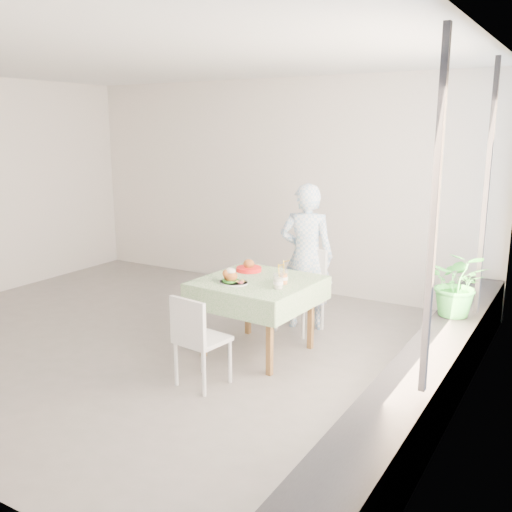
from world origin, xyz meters
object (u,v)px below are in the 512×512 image
Objects in this scene: chair_far at (300,306)px; cafe_table at (258,308)px; diner at (306,257)px; juice_cup_orange at (283,277)px; main_dish at (232,278)px; potted_plant at (458,283)px; chair_near at (202,357)px.

cafe_table is at bearing -95.47° from chair_far.
cafe_table is at bearing 68.09° from diner.
cafe_table is 0.44m from juice_cup_orange.
main_dish is at bearing -102.20° from chair_far.
potted_plant is at bearing 24.31° from main_dish.
diner is at bearing 169.81° from potted_plant.
diner is 1.68m from potted_plant.
diner reaches higher than cafe_table.
main_dish is at bearing -155.69° from potted_plant.
potted_plant is at bearing 22.98° from juice_cup_orange.
chair_far is 1.16m from main_dish.
main_dish is (-0.10, 0.63, 0.54)m from chair_near.
chair_far reaches higher than cafe_table.
cafe_table is 1.36× the size of chair_near.
potted_plant is (1.87, 0.85, 0.01)m from main_dish.
diner is at bearing 102.43° from juice_cup_orange.
juice_cup_orange reaches higher than main_dish.
diner reaches higher than potted_plant.
potted_plant is at bearing 152.58° from diner.
potted_plant is (1.77, 1.48, 0.56)m from chair_near.
chair_far is 0.54m from diner.
chair_far is at bearing 72.76° from diner.
potted_plant is at bearing 19.52° from cafe_table.
chair_far and main_dish have the same top height.
juice_cup_orange is at bearing -0.67° from cafe_table.
juice_cup_orange is at bearing 28.71° from main_dish.
main_dish is 0.47× the size of potted_plant.
juice_cup_orange is (0.42, 0.23, 0.01)m from main_dish.
diner is (0.00, 0.13, 0.52)m from chair_far.
juice_cup_orange is (0.32, 0.86, 0.55)m from chair_near.
potted_plant is at bearing 39.82° from chair_near.
chair_near reaches higher than cafe_table.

